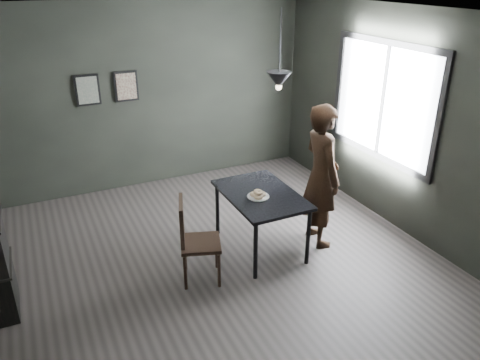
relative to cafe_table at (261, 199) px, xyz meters
name	(u,v)px	position (x,y,z in m)	size (l,w,h in m)	color
ground	(215,259)	(-0.60, 0.00, -0.67)	(5.00, 5.00, 0.00)	#322D2C
back_wall	(150,97)	(-0.60, 2.50, 0.73)	(5.00, 0.10, 2.80)	black
ceiling	(209,12)	(-0.60, 0.00, 2.13)	(5.00, 5.00, 0.02)	silver
window_assembly	(383,101)	(1.87, 0.20, 0.93)	(0.04, 1.96, 1.56)	white
cafe_table	(261,199)	(0.00, 0.00, 0.00)	(0.80, 1.20, 0.75)	black
white_plate	(258,197)	(-0.08, -0.09, 0.08)	(0.23, 0.23, 0.01)	white
donut_pile	(258,194)	(-0.08, -0.09, 0.12)	(0.19, 0.19, 0.09)	beige
woman	(321,176)	(0.74, -0.15, 0.22)	(0.65, 0.43, 1.79)	black
wood_chair	(192,236)	(-0.96, -0.25, -0.12)	(0.53, 0.53, 0.98)	black
pendant_lamp	(279,80)	(0.25, 0.10, 1.38)	(0.28, 0.28, 0.86)	black
framed_print_left	(88,90)	(-1.50, 2.47, 0.93)	(0.34, 0.04, 0.44)	black
framed_print_right	(126,86)	(-0.95, 2.47, 0.93)	(0.34, 0.04, 0.44)	black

